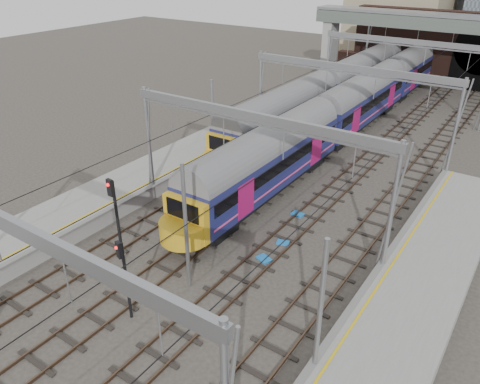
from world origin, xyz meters
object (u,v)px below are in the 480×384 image
Objects in this scene: signal_near_left at (116,212)px; signal_near_centre at (124,270)px; train_main at (390,81)px; train_second at (356,76)px.

signal_near_left reaches higher than signal_near_centre.
train_main reaches higher than train_second.
train_second is (-4.00, 0.05, -0.02)m from train_main.
signal_near_left is (-2.38, -37.93, 0.65)m from train_main.
train_second is 41.24m from signal_near_centre.
signal_near_left is at bearing -93.60° from train_main.
train_second is at bearing 116.33° from signal_near_centre.
signal_near_left reaches higher than train_main.
train_main is 38.01m from signal_near_left.
signal_near_left reaches higher than train_second.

